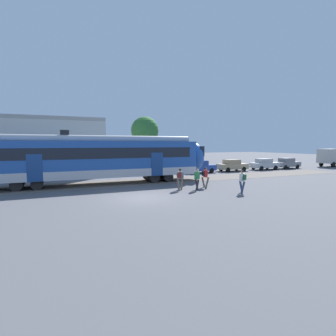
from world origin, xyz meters
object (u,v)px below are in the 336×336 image
object	(u,v)px
pedestrian_grey	(180,177)
parked_car_grey	(287,163)
parked_car_blue	(200,167)
pedestrian_red	(205,175)
box_truck	(332,157)
parked_car_tan	(232,165)
pedestrian_white	(242,179)
parked_car_silver	(264,164)
pedestrian_green	(197,178)

from	to	relation	value
pedestrian_grey	parked_car_grey	world-z (taller)	pedestrian_grey
pedestrian_grey	parked_car_blue	size ratio (longest dim) A/B	0.41
pedestrian_red	box_truck	bearing A→B (deg)	17.84
parked_car_tan	parked_car_grey	distance (m)	9.76
pedestrian_white	parked_car_grey	distance (m)	22.75
parked_car_blue	parked_car_tan	size ratio (longest dim) A/B	1.01
pedestrian_grey	parked_car_silver	bearing A→B (deg)	28.97
pedestrian_red	parked_car_silver	size ratio (longest dim) A/B	0.41
pedestrian_grey	pedestrian_red	world-z (taller)	same
pedestrian_green	pedestrian_white	bearing A→B (deg)	-45.21
pedestrian_red	parked_car_blue	distance (m)	11.06
pedestrian_green	parked_car_grey	distance (m)	23.59
pedestrian_red	parked_car_silver	world-z (taller)	pedestrian_red
parked_car_grey	parked_car_silver	bearing A→B (deg)	-179.69
pedestrian_grey	box_truck	size ratio (longest dim) A/B	0.31
parked_car_silver	box_truck	xyz separation A→B (m)	(13.64, -0.34, 0.79)
parked_car_silver	parked_car_grey	world-z (taller)	same
pedestrian_white	box_truck	size ratio (longest dim) A/B	0.31
parked_car_blue	parked_car_silver	xyz separation A→B (m)	(10.42, -0.01, 0.00)
parked_car_grey	parked_car_blue	bearing A→B (deg)	-179.96
pedestrian_white	parked_car_tan	xyz separation A→B (m)	(8.95, 12.96, -0.21)
pedestrian_green	box_truck	distance (m)	32.08
parked_car_silver	pedestrian_red	bearing A→B (deg)	-148.02
pedestrian_green	pedestrian_grey	bearing A→B (deg)	156.56
pedestrian_white	parked_car_tan	world-z (taller)	pedestrian_white
pedestrian_red	parked_car_blue	size ratio (longest dim) A/B	0.41
pedestrian_white	parked_car_silver	bearing A→B (deg)	41.93
pedestrian_grey	pedestrian_white	size ratio (longest dim) A/B	1.00
pedestrian_green	pedestrian_red	xyz separation A→B (m)	(1.18, 0.75, 0.03)
pedestrian_green	parked_car_blue	distance (m)	12.29
pedestrian_grey	pedestrian_white	distance (m)	4.67
pedestrian_grey	parked_car_silver	world-z (taller)	pedestrian_grey
parked_car_blue	box_truck	size ratio (longest dim) A/B	0.76
pedestrian_white	pedestrian_green	bearing A→B (deg)	134.79
pedestrian_red	parked_car_grey	distance (m)	22.20
pedestrian_red	pedestrian_white	bearing A→B (deg)	-68.82
pedestrian_white	parked_car_grey	bearing A→B (deg)	34.68
pedestrian_green	parked_car_tan	xyz separation A→B (m)	(11.35, 10.54, -0.18)
parked_car_tan	pedestrian_green	bearing A→B (deg)	-137.13
pedestrian_green	parked_car_blue	size ratio (longest dim) A/B	0.41
pedestrian_white	parked_car_blue	xyz separation A→B (m)	(3.96, 12.93, -0.21)
pedestrian_white	pedestrian_red	bearing A→B (deg)	111.18
pedestrian_white	parked_car_grey	xyz separation A→B (m)	(18.71, 12.94, -0.21)
pedestrian_grey	parked_car_blue	xyz separation A→B (m)	(7.58, 9.98, -0.21)
parked_car_blue	parked_car_grey	distance (m)	14.74
pedestrian_red	pedestrian_white	size ratio (longest dim) A/B	1.00
parked_car_silver	parked_car_blue	bearing A→B (deg)	179.94
pedestrian_white	parked_car_blue	distance (m)	13.53
pedestrian_white	parked_car_silver	xyz separation A→B (m)	(14.38, 12.92, -0.21)
pedestrian_grey	parked_car_tan	xyz separation A→B (m)	(12.57, 10.01, -0.21)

